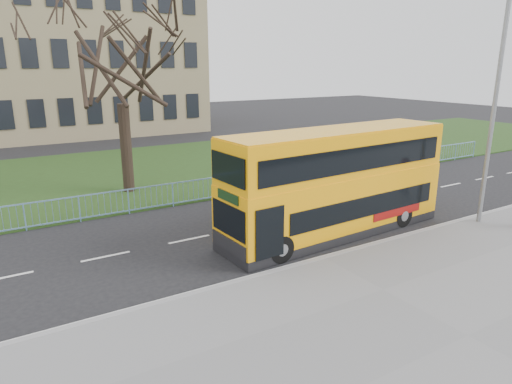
% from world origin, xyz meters
% --- Properties ---
extents(ground, '(120.00, 120.00, 0.00)m').
position_xyz_m(ground, '(0.00, 0.00, 0.00)').
color(ground, black).
rests_on(ground, ground).
extents(pavement, '(80.00, 10.50, 0.12)m').
position_xyz_m(pavement, '(0.00, -6.75, 0.06)').
color(pavement, slate).
rests_on(pavement, ground).
extents(kerb, '(80.00, 0.20, 0.14)m').
position_xyz_m(kerb, '(0.00, -1.55, 0.07)').
color(kerb, gray).
rests_on(kerb, ground).
extents(grass_verge, '(80.00, 15.40, 0.08)m').
position_xyz_m(grass_verge, '(0.00, 14.30, 0.04)').
color(grass_verge, '#223714').
rests_on(grass_verge, ground).
extents(guard_railing, '(40.00, 0.12, 1.10)m').
position_xyz_m(guard_railing, '(0.00, 6.60, 0.55)').
color(guard_railing, '#76A6D2').
rests_on(guard_railing, ground).
extents(bare_tree, '(7.17, 7.17, 10.24)m').
position_xyz_m(bare_tree, '(-3.00, 10.00, 5.20)').
color(bare_tree, black).
rests_on(bare_tree, grass_verge).
extents(civic_building, '(30.00, 15.00, 14.00)m').
position_xyz_m(civic_building, '(-5.00, 35.00, 7.00)').
color(civic_building, '#857654').
rests_on(civic_building, ground).
extents(yellow_bus, '(9.39, 2.70, 3.89)m').
position_xyz_m(yellow_bus, '(1.99, 0.25, 2.09)').
color(yellow_bus, '#FFA50A').
rests_on(yellow_bus, ground).
extents(street_lamp, '(1.79, 0.24, 8.43)m').
position_xyz_m(street_lamp, '(7.48, -2.00, 4.74)').
color(street_lamp, gray).
rests_on(street_lamp, pavement).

